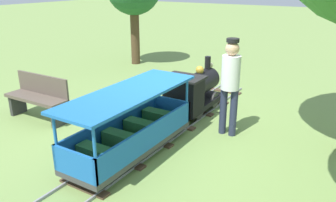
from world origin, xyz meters
TOP-DOWN VIEW (x-y plane):
  - ground_plane at (0.00, 0.00)m, footprint 60.00×60.00m
  - track at (0.00, -0.11)m, footprint 0.75×6.05m
  - locomotive at (0.00, 0.92)m, footprint 0.71×1.45m
  - passenger_car at (0.00, -1.01)m, footprint 0.81×2.35m
  - conductor_person at (0.91, 0.43)m, footprint 0.30×0.30m
  - park_bench at (-2.33, -0.79)m, footprint 1.31×0.42m

SIDE VIEW (x-z plane):
  - ground_plane at x=0.00m, z-range 0.00..0.00m
  - track at x=0.00m, z-range 0.00..0.04m
  - park_bench at x=-2.33m, z-range 0.01..0.83m
  - passenger_car at x=0.00m, z-range -0.06..0.91m
  - locomotive at x=0.00m, z-range -0.01..0.98m
  - conductor_person at x=0.91m, z-range 0.15..1.77m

